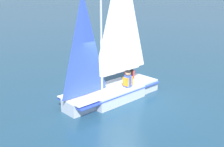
# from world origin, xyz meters

# --- Properties ---
(ground_plane) EXTENTS (260.00, 260.00, 0.00)m
(ground_plane) POSITION_xyz_m (0.00, 0.00, 0.00)
(ground_plane) COLOR navy
(sailboat_main) EXTENTS (3.14, 4.47, 6.02)m
(sailboat_main) POSITION_xyz_m (-0.01, -0.02, 0.85)
(sailboat_main) COLOR #B2BCCC
(sailboat_main) RESTS_ON ground_plane
(sailor_helm) EXTENTS (0.40, 0.42, 1.16)m
(sailor_helm) POSITION_xyz_m (-0.55, -0.35, 0.63)
(sailor_helm) COLOR black
(sailor_helm) RESTS_ON ground_plane
(sailor_crew) EXTENTS (0.40, 0.42, 1.16)m
(sailor_crew) POSITION_xyz_m (-0.33, -1.24, 0.63)
(sailor_crew) COLOR black
(sailor_crew) RESTS_ON ground_plane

